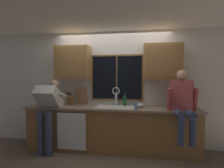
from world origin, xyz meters
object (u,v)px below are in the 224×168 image
(soap_dispenser, at_px, (136,106))
(bottle_tall_clear, at_px, (125,101))
(person_sitting_on_counter, at_px, (183,101))
(bottle_green_glass, at_px, (116,100))
(cutting_board, at_px, (82,96))
(knife_block, at_px, (70,100))
(mixing_bowl, at_px, (139,105))
(person_standing, at_px, (49,107))

(soap_dispenser, height_order, bottle_tall_clear, bottle_tall_clear)
(person_sitting_on_counter, bearing_deg, bottle_green_glass, 160.75)
(person_sitting_on_counter, xyz_separation_m, cutting_board, (-2.07, 0.48, -0.00))
(person_sitting_on_counter, height_order, knife_block, person_sitting_on_counter)
(mixing_bowl, bearing_deg, person_sitting_on_counter, -20.66)
(bottle_green_glass, bearing_deg, person_standing, -160.86)
(cutting_board, relative_size, soap_dispenser, 2.09)
(person_sitting_on_counter, height_order, mixing_bowl, person_sitting_on_counter)
(knife_block, relative_size, soap_dispenser, 1.79)
(cutting_board, height_order, mixing_bowl, cutting_board)
(bottle_tall_clear, bearing_deg, mixing_bowl, -23.96)
(knife_block, height_order, mixing_bowl, knife_block)
(person_standing, relative_size, cutting_board, 3.97)
(bottle_green_glass, bearing_deg, mixing_bowl, -16.94)
(person_standing, height_order, knife_block, person_standing)
(bottle_green_glass, xyz_separation_m, bottle_tall_clear, (0.19, -0.02, -0.01))
(cutting_board, xyz_separation_m, bottle_tall_clear, (0.98, -0.05, -0.07))
(bottle_tall_clear, bearing_deg, cutting_board, 177.21)
(cutting_board, distance_m, bottle_green_glass, 0.79)
(cutting_board, bearing_deg, mixing_bowl, -8.10)
(person_standing, xyz_separation_m, knife_block, (0.31, 0.37, 0.09))
(bottle_tall_clear, bearing_deg, bottle_green_glass, 175.33)
(knife_block, height_order, bottle_green_glass, bottle_green_glass)
(person_standing, distance_m, cutting_board, 0.75)
(person_standing, xyz_separation_m, mixing_bowl, (1.82, 0.31, 0.03))
(soap_dispenser, relative_size, bottle_tall_clear, 0.65)
(person_standing, xyz_separation_m, soap_dispenser, (1.77, 0.06, 0.05))
(person_sitting_on_counter, distance_m, cutting_board, 2.13)
(person_sitting_on_counter, xyz_separation_m, soap_dispenser, (-0.84, 0.05, -0.12))
(cutting_board, distance_m, bottle_tall_clear, 0.98)
(cutting_board, distance_m, soap_dispenser, 1.31)
(mixing_bowl, distance_m, soap_dispenser, 0.25)
(soap_dispenser, height_order, bottle_green_glass, bottle_green_glass)
(person_sitting_on_counter, bearing_deg, bottle_tall_clear, 158.41)
(cutting_board, bearing_deg, person_standing, -137.59)
(knife_block, relative_size, cutting_board, 0.86)
(mixing_bowl, xyz_separation_m, soap_dispenser, (-0.05, -0.25, 0.02))
(person_standing, xyz_separation_m, cutting_board, (0.54, 0.49, 0.17))
(cutting_board, distance_m, mixing_bowl, 1.30)
(person_sitting_on_counter, relative_size, soap_dispenser, 7.02)
(knife_block, distance_m, bottle_green_glass, 1.02)
(person_sitting_on_counter, relative_size, cutting_board, 3.36)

